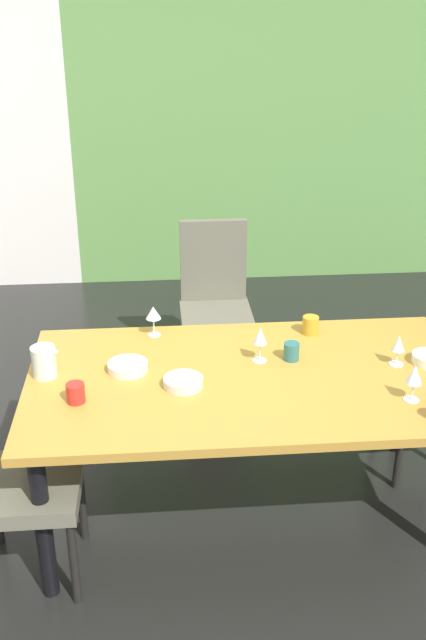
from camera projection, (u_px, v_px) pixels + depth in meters
name	position (u px, v px, depth m)	size (l,w,h in m)	color
ground_plane	(199.00, 498.00, 3.55)	(5.42, 6.10, 0.02)	black
garden_window_panel	(290.00, 108.00, 5.73)	(3.53, 0.10, 2.87)	#63964B
dining_table	(251.00, 390.00, 3.17)	(1.97, 1.08, 0.75)	#C18A35
chair_left_near	(4.00, 472.00, 2.87)	(0.45, 0.44, 0.95)	#666452
chair_head_far	(215.00, 296.00, 4.48)	(0.44, 0.45, 1.01)	#666452
wine_glass_rear	(153.00, 314.00, 3.46)	(0.07, 0.07, 0.15)	silver
wine_glass_right	(414.00, 375.00, 2.90)	(0.07, 0.07, 0.16)	silver
wine_glass_north	(260.00, 337.00, 3.21)	(0.07, 0.07, 0.17)	silver
wine_glass_south	(398.00, 344.00, 3.19)	(0.07, 0.07, 0.15)	silver
serving_bowl_front	(128.00, 367.00, 3.17)	(0.18, 0.18, 0.04)	white
serving_bowl_left	(183.00, 382.00, 3.04)	(0.17, 0.17, 0.04)	silver
cup_center	(291.00, 351.00, 3.26)	(0.07, 0.07, 0.08)	#2D6668
cup_east	(76.00, 393.00, 2.92)	(0.08, 0.08, 0.08)	red
cup_near_shelf	(310.00, 325.00, 3.50)	(0.08, 0.08, 0.09)	gold
pitcher_west	(44.00, 362.00, 3.10)	(0.12, 0.11, 0.14)	white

